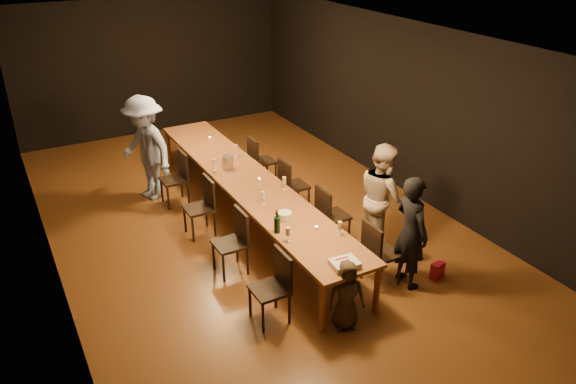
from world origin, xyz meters
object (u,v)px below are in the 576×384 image
champagne_bottle (277,221)px  woman_birthday (411,232)px  chair_right_1 (333,215)px  chair_left_2 (199,208)px  woman_tan (382,197)px  chair_left_1 (230,243)px  plate_stack (285,216)px  ice_bucket (228,162)px  child (346,295)px  table (248,183)px  chair_right_3 (262,160)px  chair_right_2 (294,185)px  man_blue (146,148)px  birthday_cake (345,264)px  chair_right_0 (382,252)px  chair_left_3 (174,179)px  chair_left_0 (269,289)px

champagne_bottle → woman_birthday: bearing=-30.9°
chair_right_1 → chair_left_2: (-1.70, 1.20, 0.00)m
woman_birthday → woman_tan: 0.98m
chair_left_1 → plate_stack: bearing=-106.3°
woman_tan → ice_bucket: size_ratio=8.01×
chair_left_1 → child: size_ratio=1.02×
table → ice_bucket: (-0.08, 0.59, 0.15)m
chair_right_3 → champagne_bottle: 3.16m
chair_left_2 → child: chair_left_2 is taller
chair_right_3 → ice_bucket: size_ratio=4.49×
chair_right_2 → chair_left_2: (-1.70, 0.00, 0.00)m
chair_left_2 → man_blue: size_ratio=0.50×
birthday_cake → ice_bucket: 3.38m
chair_right_0 → birthday_cake: 1.01m
man_blue → plate_stack: bearing=-2.1°
champagne_bottle → chair_left_2: bearing=106.2°
man_blue → plate_stack: size_ratio=9.28×
chair_left_3 → chair_left_0: bearing=-180.0°
table → chair_right_0: bearing=-70.5°
chair_left_2 → woman_tan: 2.81m
chair_left_0 → woman_tan: 2.40m
chair_right_3 → woman_tan: (0.55, -2.84, 0.36)m
child → ice_bucket: (0.01, 3.54, 0.40)m
chair_right_1 → woman_birthday: bearing=12.2°
ice_bucket → birthday_cake: bearing=-89.0°
chair_right_2 → plate_stack: size_ratio=4.65×
child → birthday_cake: bearing=87.2°
chair_left_0 → ice_bucket: 3.11m
woman_tan → man_blue: (-2.55, 3.31, 0.10)m
chair_right_1 → man_blue: bearing=-145.1°
woman_birthday → chair_left_3: bearing=29.5°
child → chair_left_3: bearing=119.5°
plate_stack → ice_bucket: ice_bucket is taller
woman_tan → chair_right_3: bearing=24.7°
plate_stack → table: bearing=85.8°
chair_right_0 → chair_left_2: (-1.70, 2.40, 0.00)m
chair_right_0 → chair_left_3: bearing=-154.7°
chair_left_0 → man_blue: 4.10m
chair_right_1 → chair_right_2: (0.00, 1.20, 0.00)m
man_blue → birthday_cake: 4.59m
chair_left_3 → woman_tan: woman_tan is taller
chair_left_2 → woman_tan: size_ratio=0.56×
birthday_cake → ice_bucket: size_ratio=1.69×
chair_right_2 → chair_right_3: (0.00, 1.20, 0.00)m
man_blue → chair_left_1: bearing=-14.9°
table → man_blue: size_ratio=3.23×
chair_right_1 → birthday_cake: 1.84m
chair_left_0 → man_blue: size_ratio=0.50×
chair_left_0 → birthday_cake: chair_left_0 is taller
table → chair_right_1: 1.49m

